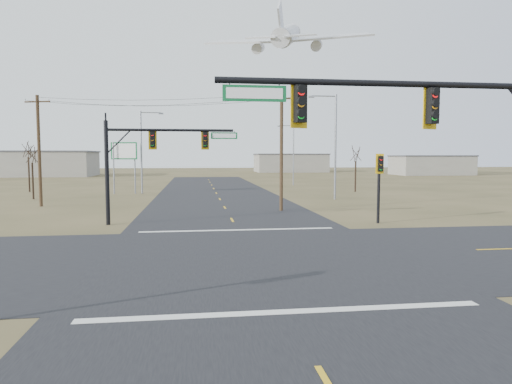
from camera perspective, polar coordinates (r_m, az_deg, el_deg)
ground at (r=20.99m, az=-0.33°, el=-8.11°), size 320.00×320.00×0.00m
road_ew at (r=20.99m, az=-0.33°, el=-8.09°), size 160.00×14.00×0.02m
road_ns at (r=20.99m, az=-0.33°, el=-8.08°), size 14.00×160.00×0.02m
stop_bar_near at (r=13.85m, az=3.75°, el=-14.71°), size 12.00×0.40×0.01m
stop_bar_far at (r=28.31m, az=-2.27°, el=-4.76°), size 12.00×0.40×0.01m
mast_arm_near at (r=14.78m, az=22.24°, el=6.95°), size 10.56×0.57×7.29m
mast_arm_far at (r=31.42m, az=-12.77°, el=5.17°), size 8.84×0.52×6.93m
pedestal_signal_ne at (r=32.02m, az=15.21°, el=2.28°), size 0.60×0.53×4.78m
utility_pole_near at (r=38.11m, az=3.19°, el=5.35°), size 2.43×0.40×9.95m
utility_pole_far at (r=45.91m, az=-25.48°, el=4.85°), size 2.40×0.80×10.07m
highway_sign at (r=57.76m, az=-16.16°, el=4.17°), size 3.23×1.05×6.28m
streetlight_a at (r=48.85m, az=9.64°, el=6.33°), size 3.08×0.39×11.02m
streetlight_b at (r=71.99m, az=4.54°, el=5.10°), size 2.66×0.28×9.54m
streetlight_c at (r=57.61m, az=-13.93°, el=5.44°), size 2.82×0.38×10.08m
bare_tree_a at (r=53.89m, az=-26.23°, el=4.27°), size 3.13×3.13×6.07m
bare_tree_b at (r=65.18m, az=-26.61°, el=4.83°), size 3.26×3.26×6.87m
bare_tree_c at (r=59.94m, az=12.37°, el=4.75°), size 2.68×2.68×6.32m
warehouse_left at (r=116.50m, az=-26.41°, el=3.13°), size 28.00×14.00×5.50m
warehouse_mid at (r=133.23m, az=4.32°, el=3.60°), size 20.00×12.00×5.00m
warehouse_right at (r=120.07m, az=21.06°, el=3.09°), size 18.00×10.00×4.50m
jet_airliner at (r=92.57m, az=3.88°, el=18.92°), size 26.76×27.80×15.25m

